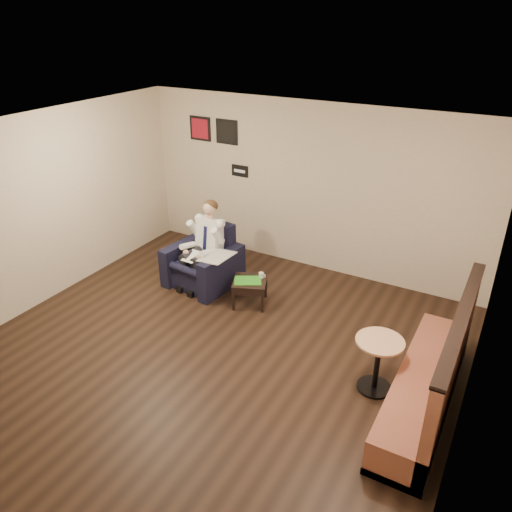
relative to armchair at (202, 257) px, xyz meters
The scene contains 18 objects.
ground 2.00m from the armchair, 53.15° to the right, with size 6.00×6.00×0.00m, color black.
wall_back 2.07m from the armchair, 51.29° to the left, with size 6.00×0.02×2.80m, color beige.
wall_left 2.58m from the armchair, 139.86° to the right, with size 0.02×6.00×2.80m, color beige.
wall_right 4.54m from the armchair, 20.43° to the right, with size 0.02×6.00×2.80m, color beige.
ceiling 3.02m from the armchair, 53.15° to the right, with size 6.00×6.00×0.02m, color white.
seating_sign 1.77m from the armchair, 95.50° to the left, with size 0.32×0.02×0.20m, color black.
art_print_left 2.39m from the armchair, 123.18° to the left, with size 0.42×0.03×0.42m, color maroon.
art_print_right 2.24m from the armchair, 105.14° to the left, with size 0.42×0.03×0.42m, color black.
armchair is the anchor object (origin of this frame).
seated_man 0.22m from the armchair, 96.65° to the right, with size 0.62×0.93×1.31m, color white, non-canonical shape.
lap_papers 0.25m from the armchair, 96.65° to the right, with size 0.22×0.31×0.01m, color white.
newspaper 0.45m from the armchair, 21.21° to the right, with size 0.42×0.52×0.01m, color silver.
side_table 1.02m from the armchair, ahead, with size 0.49×0.49×0.40m, color black.
green_folder 0.97m from the armchair, 11.28° to the right, with size 0.40×0.28×0.01m, color green.
coffee_mug 1.08m from the armchair, ahead, with size 0.07×0.07×0.08m, color white.
smartphone 0.96m from the armchair, ahead, with size 0.12×0.06×0.01m, color black.
banquette 3.91m from the armchair, 16.32° to the right, with size 0.60×2.50×1.28m, color brown.
cafe_table 3.39m from the armchair, 18.81° to the right, with size 0.56×0.56×0.69m, color tan.
Camera 1 is at (3.06, -4.24, 4.06)m, focal length 35.00 mm.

